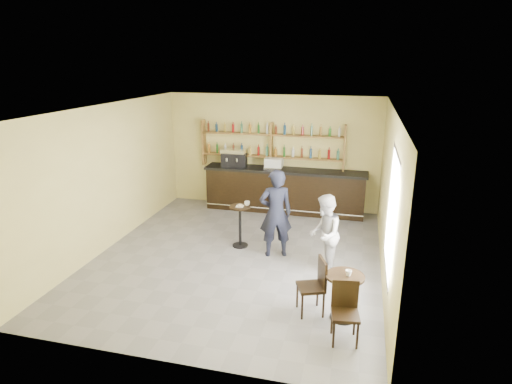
% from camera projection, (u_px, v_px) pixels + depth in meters
% --- Properties ---
extents(floor, '(7.00, 7.00, 0.00)m').
position_uv_depth(floor, '(238.00, 257.00, 9.31)').
color(floor, slate).
rests_on(floor, ground).
extents(ceiling, '(7.00, 7.00, 0.00)m').
position_uv_depth(ceiling, '(236.00, 108.00, 8.36)').
color(ceiling, white).
rests_on(ceiling, wall_back).
extents(wall_back, '(7.00, 0.00, 7.00)m').
position_uv_depth(wall_back, '(272.00, 152.00, 12.08)').
color(wall_back, '#D0C576').
rests_on(wall_back, floor).
extents(wall_front, '(7.00, 0.00, 7.00)m').
position_uv_depth(wall_front, '(162.00, 260.00, 5.60)').
color(wall_front, '#D0C576').
rests_on(wall_front, floor).
extents(wall_left, '(0.00, 7.00, 7.00)m').
position_uv_depth(wall_left, '(108.00, 177.00, 9.53)').
color(wall_left, '#D0C576').
rests_on(wall_left, floor).
extents(wall_right, '(0.00, 7.00, 7.00)m').
position_uv_depth(wall_right, '(388.00, 197.00, 8.14)').
color(wall_right, '#D0C576').
rests_on(wall_right, floor).
extents(window_pane, '(0.00, 2.00, 2.00)m').
position_uv_depth(window_pane, '(392.00, 213.00, 7.00)').
color(window_pane, white).
rests_on(window_pane, wall_right).
extents(window_frame, '(0.04, 1.70, 2.10)m').
position_uv_depth(window_frame, '(391.00, 213.00, 7.01)').
color(window_frame, black).
rests_on(window_frame, wall_right).
extents(shelf_unit, '(4.00, 0.26, 1.40)m').
position_uv_depth(shelf_unit, '(271.00, 146.00, 11.90)').
color(shelf_unit, brown).
rests_on(shelf_unit, wall_back).
extents(liquor_bottles, '(3.68, 0.10, 1.00)m').
position_uv_depth(liquor_bottles, '(271.00, 140.00, 11.85)').
color(liquor_bottles, '#8C5919').
rests_on(liquor_bottles, shelf_unit).
extents(bar_counter, '(4.49, 0.88, 1.21)m').
position_uv_depth(bar_counter, '(285.00, 190.00, 11.95)').
color(bar_counter, black).
rests_on(bar_counter, floor).
extents(espresso_machine, '(0.74, 0.53, 0.49)m').
position_uv_depth(espresso_machine, '(234.00, 158.00, 12.03)').
color(espresso_machine, black).
rests_on(espresso_machine, bar_counter).
extents(pastry_case, '(0.53, 0.44, 0.30)m').
position_uv_depth(pastry_case, '(274.00, 163.00, 11.80)').
color(pastry_case, silver).
rests_on(pastry_case, bar_counter).
extents(pedestal_table, '(0.48, 0.48, 0.97)m').
position_uv_depth(pedestal_table, '(240.00, 226.00, 9.71)').
color(pedestal_table, black).
rests_on(pedestal_table, floor).
extents(napkin, '(0.18, 0.18, 0.00)m').
position_uv_depth(napkin, '(240.00, 206.00, 9.57)').
color(napkin, white).
rests_on(napkin, pedestal_table).
extents(donut, '(0.14, 0.14, 0.04)m').
position_uv_depth(donut, '(240.00, 205.00, 9.55)').
color(donut, gold).
rests_on(donut, napkin).
extents(cup_pedestal, '(0.12, 0.12, 0.10)m').
position_uv_depth(cup_pedestal, '(247.00, 203.00, 9.61)').
color(cup_pedestal, white).
rests_on(cup_pedestal, pedestal_table).
extents(man_main, '(0.82, 0.67, 1.94)m').
position_uv_depth(man_main, '(276.00, 213.00, 9.12)').
color(man_main, black).
rests_on(man_main, floor).
extents(cafe_table, '(0.68, 0.68, 0.80)m').
position_uv_depth(cafe_table, '(344.00, 297.00, 6.98)').
color(cafe_table, black).
rests_on(cafe_table, floor).
extents(cup_cafe, '(0.13, 0.13, 0.09)m').
position_uv_depth(cup_cafe, '(349.00, 273.00, 6.84)').
color(cup_cafe, white).
rests_on(cup_cafe, cafe_table).
extents(chair_west, '(0.55, 0.55, 0.98)m').
position_uv_depth(chair_west, '(311.00, 287.00, 7.13)').
color(chair_west, black).
rests_on(chair_west, floor).
extents(chair_south, '(0.46, 0.46, 0.94)m').
position_uv_depth(chair_south, '(345.00, 314.00, 6.39)').
color(chair_south, black).
rests_on(chair_south, floor).
extents(patron_second, '(0.63, 0.80, 1.61)m').
position_uv_depth(patron_second, '(324.00, 234.00, 8.47)').
color(patron_second, '#A5A4AA').
rests_on(patron_second, floor).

